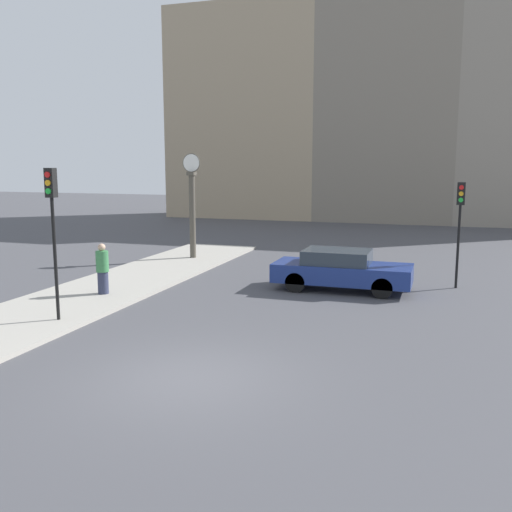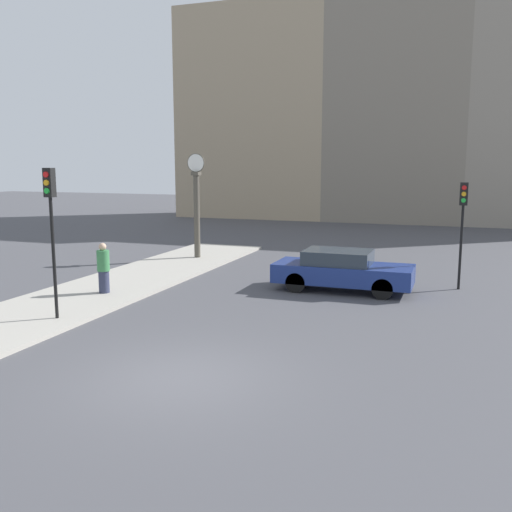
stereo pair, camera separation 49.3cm
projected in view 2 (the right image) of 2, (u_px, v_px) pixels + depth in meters
The scene contains 8 objects.
ground_plane at pixel (178, 377), 11.45m from camera, with size 120.00×120.00×0.00m, color #47474C.
sidewalk_corner at pixel (126, 282), 20.39m from camera, with size 3.60×18.96×0.12m, color #A39E93.
building_row at pixel (395, 101), 41.03m from camera, with size 32.72×5.00×18.93m.
sedan_car at pixel (342, 270), 19.12m from camera, with size 4.58×1.79×1.38m.
traffic_light_near at pixel (51, 212), 14.96m from camera, with size 0.26×0.24×4.02m.
traffic_light_far at pixel (463, 213), 19.04m from camera, with size 0.26×0.24×3.63m.
street_clock at pixel (197, 205), 25.03m from camera, with size 0.81×0.34×4.56m.
pedestrian_green_hoodie at pixel (103, 268), 18.31m from camera, with size 0.40×0.40×1.62m.
Camera 2 is at (5.18, -9.72, 4.26)m, focal length 40.00 mm.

